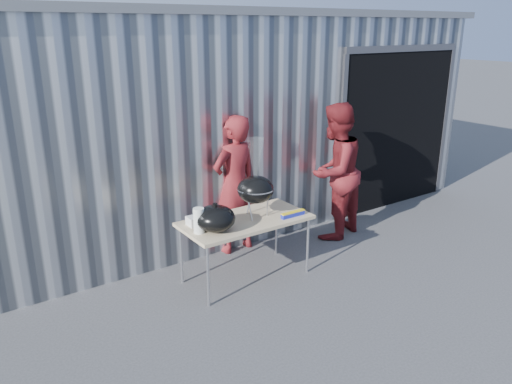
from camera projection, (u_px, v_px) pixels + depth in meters
ground at (306, 306)px, 5.40m from camera, size 80.00×80.00×0.00m
building at (183, 104)px, 8.99m from camera, size 8.20×6.20×3.10m
folding_table at (246, 222)px, 5.79m from camera, size 1.50×0.75×0.75m
kettle_grill at (256, 182)px, 5.72m from camera, size 0.43×0.43×0.93m
grill_lid at (215, 218)px, 5.41m from camera, size 0.44×0.44×0.32m
paper_towels at (199, 221)px, 5.35m from camera, size 0.12×0.12×0.28m
white_tub at (196, 220)px, 5.60m from camera, size 0.20×0.15×0.10m
foil_box at (293, 214)px, 5.84m from camera, size 0.32×0.05×0.06m
person_cook at (235, 185)px, 6.48m from camera, size 0.71×0.50×1.83m
person_bystander at (334, 172)px, 6.93m from camera, size 1.09×0.96×1.91m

